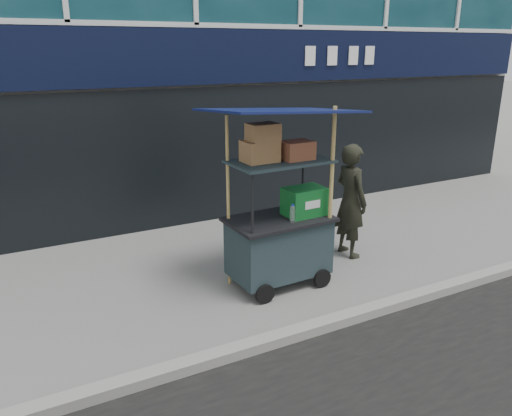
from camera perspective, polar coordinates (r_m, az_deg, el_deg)
ground at (r=6.11m, az=8.00°, el=-12.32°), size 80.00×80.00×0.00m
curb at (r=5.95m, az=9.17°, el=-12.65°), size 80.00×0.18×0.12m
vendor_cart at (r=6.54m, az=2.83°, el=-1.85°), size 1.84×1.33×2.43m
vendor_man at (r=7.61m, az=10.77°, el=0.83°), size 0.41×0.63×1.73m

